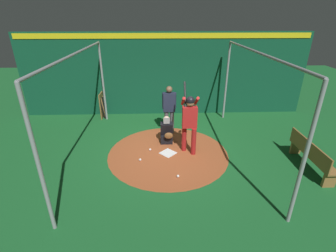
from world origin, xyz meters
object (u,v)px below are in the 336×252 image
at_px(home_plate, 168,153).
at_px(baseball_1, 140,160).
at_px(catcher, 167,132).
at_px(umpire, 169,107).
at_px(bat_rack, 103,105).
at_px(baseball_2, 150,150).
at_px(bench, 311,154).
at_px(batter, 189,119).
at_px(baseball_0, 178,176).

xyz_separation_m(home_plate, baseball_1, (0.41, -0.85, 0.03)).
height_order(catcher, umpire, umpire).
xyz_separation_m(umpire, baseball_1, (1.87, -0.95, -0.95)).
xyz_separation_m(bat_rack, baseball_2, (3.08, 2.07, -0.45)).
distance_m(bench, baseball_2, 4.67).
relative_size(home_plate, catcher, 0.43).
height_order(home_plate, baseball_2, baseball_2).
height_order(batter, baseball_0, batter).
bearing_deg(home_plate, catcher, -178.59).
bearing_deg(catcher, baseball_2, -45.90).
relative_size(umpire, baseball_2, 23.87).
distance_m(bat_rack, bench, 7.82).
bearing_deg(home_plate, bench, 76.27).
xyz_separation_m(bench, baseball_1, (-0.56, -4.79, -0.41)).
distance_m(batter, catcher, 1.19).
height_order(batter, catcher, batter).
relative_size(bat_rack, bench, 0.55).
height_order(umpire, bench, umpire).
distance_m(batter, baseball_1, 1.91).
relative_size(batter, bat_rack, 2.07).
xyz_separation_m(home_plate, batter, (-0.08, 0.65, 1.12)).
bearing_deg(umpire, batter, 21.58).
height_order(bat_rack, baseball_0, bat_rack).
relative_size(catcher, baseball_1, 13.17).
distance_m(catcher, bat_rack, 3.66).
bearing_deg(bat_rack, home_plate, 38.89).
bearing_deg(home_plate, baseball_1, -64.48).
height_order(batter, umpire, batter).
distance_m(batter, bat_rack, 4.62).
height_order(bench, baseball_2, bench).
bearing_deg(umpire, bench, 57.71).
xyz_separation_m(catcher, baseball_2, (0.53, -0.55, -0.34)).
xyz_separation_m(bat_rack, baseball_1, (3.67, 1.79, -0.45)).
height_order(umpire, baseball_2, umpire).
relative_size(bat_rack, baseball_2, 14.20).
bearing_deg(baseball_2, catcher, 134.10).
relative_size(bench, baseball_1, 25.59).
distance_m(catcher, umpire, 0.98).
relative_size(umpire, baseball_0, 23.87).
bearing_deg(home_plate, batter, 96.70).
relative_size(catcher, bench, 0.51).
bearing_deg(baseball_1, bat_rack, -154.07).
distance_m(baseball_0, baseball_1, 1.37).
bearing_deg(batter, catcher, -133.90).
xyz_separation_m(batter, baseball_0, (1.34, -0.43, -1.09)).
height_order(catcher, baseball_0, catcher).
xyz_separation_m(umpire, baseball_2, (1.28, -0.66, -0.95)).
relative_size(batter, baseball_1, 29.38).
distance_m(home_plate, baseball_1, 0.94).
xyz_separation_m(home_plate, baseball_2, (-0.18, -0.57, 0.03)).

